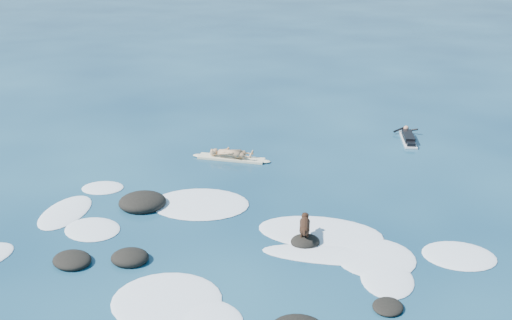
% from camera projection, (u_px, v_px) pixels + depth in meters
% --- Properties ---
extents(ground, '(160.00, 160.00, 0.00)m').
position_uv_depth(ground, '(242.00, 246.00, 15.26)').
color(ground, '#0A2642').
rests_on(ground, ground).
extents(reef_rocks, '(14.79, 6.84, 0.53)m').
position_uv_depth(reef_rocks, '(176.00, 273.00, 13.90)').
color(reef_rocks, black).
rests_on(reef_rocks, ground).
extents(breaking_foam, '(13.77, 7.71, 0.12)m').
position_uv_depth(breaking_foam, '(246.00, 249.00, 15.13)').
color(breaking_foam, white).
rests_on(breaking_foam, ground).
extents(standing_surfer_rig, '(3.00, 0.63, 1.71)m').
position_uv_depth(standing_surfer_rig, '(231.00, 143.00, 20.97)').
color(standing_surfer_rig, beige).
rests_on(standing_surfer_rig, ground).
extents(paddling_surfer_rig, '(1.06, 2.32, 0.40)m').
position_uv_depth(paddling_surfer_rig, '(408.00, 137.00, 23.15)').
color(paddling_surfer_rig, silver).
rests_on(paddling_surfer_rig, ground).
extents(dog, '(0.41, 1.10, 0.70)m').
position_uv_depth(dog, '(305.00, 226.00, 15.38)').
color(dog, black).
rests_on(dog, ground).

